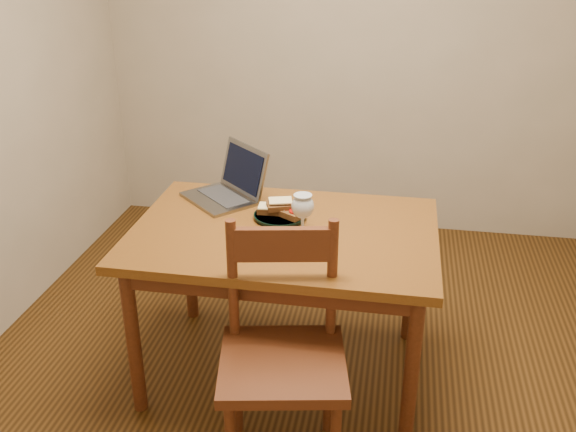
% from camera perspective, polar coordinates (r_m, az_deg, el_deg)
% --- Properties ---
extents(floor, '(3.20, 3.20, 0.02)m').
position_cam_1_polar(floor, '(3.21, 2.06, -12.65)').
color(floor, black).
rests_on(floor, ground).
extents(back_wall, '(3.20, 0.02, 2.60)m').
position_cam_1_polar(back_wall, '(4.20, 5.62, 15.86)').
color(back_wall, gray).
rests_on(back_wall, floor).
extents(front_wall, '(3.20, 0.02, 2.60)m').
position_cam_1_polar(front_wall, '(1.17, -8.50, -8.55)').
color(front_wall, gray).
rests_on(front_wall, floor).
extents(table, '(1.30, 0.90, 0.74)m').
position_cam_1_polar(table, '(2.78, -0.36, -2.77)').
color(table, '#532B0D').
rests_on(table, floor).
extents(chair, '(0.53, 0.51, 0.49)m').
position_cam_1_polar(chair, '(2.38, -0.48, -11.49)').
color(chair, '#421F0D').
rests_on(chair, floor).
extents(plate, '(0.24, 0.24, 0.02)m').
position_cam_1_polar(plate, '(2.84, -0.69, -0.02)').
color(plate, black).
rests_on(plate, table).
extents(sandwich_cheese, '(0.13, 0.08, 0.04)m').
position_cam_1_polar(sandwich_cheese, '(2.84, -1.43, 0.67)').
color(sandwich_cheese, '#381E0C').
rests_on(sandwich_cheese, plate).
extents(sandwich_tomato, '(0.15, 0.13, 0.04)m').
position_cam_1_polar(sandwich_tomato, '(2.81, 0.16, 0.37)').
color(sandwich_tomato, '#381E0C').
rests_on(sandwich_tomato, plate).
extents(sandwich_top, '(0.13, 0.11, 0.04)m').
position_cam_1_polar(sandwich_top, '(2.82, -0.68, 1.05)').
color(sandwich_top, '#381E0C').
rests_on(sandwich_top, plate).
extents(milk_glass, '(0.09, 0.09, 0.18)m').
position_cam_1_polar(milk_glass, '(2.66, 1.31, 0.13)').
color(milk_glass, white).
rests_on(milk_glass, table).
extents(laptop, '(0.45, 0.45, 0.24)m').
position_cam_1_polar(laptop, '(3.05, -5.16, 2.80)').
color(laptop, slate).
rests_on(laptop, table).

